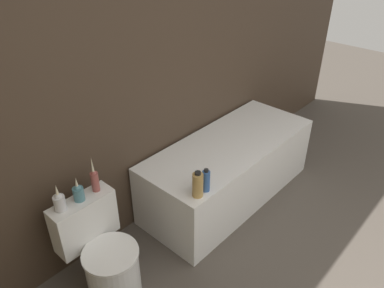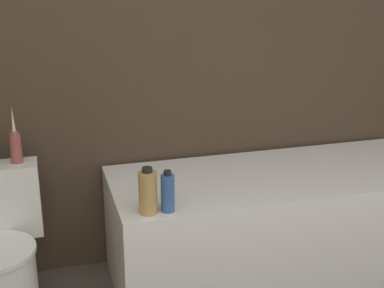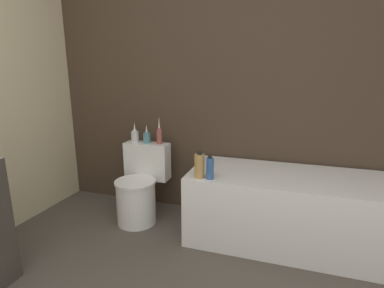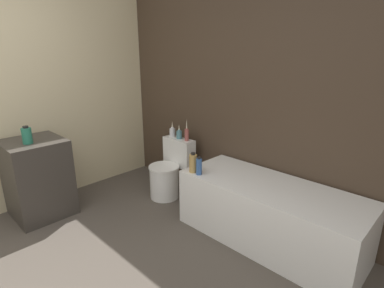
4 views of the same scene
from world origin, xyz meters
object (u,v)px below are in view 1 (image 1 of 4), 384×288
at_px(toilet, 104,257).
at_px(vase_silver, 78,192).
at_px(vase_gold, 59,201).
at_px(bathtub, 229,169).
at_px(shampoo_bottle_tall, 198,185).
at_px(shampoo_bottle_short, 206,181).
at_px(vase_bronze, 95,180).

relative_size(toilet, vase_silver, 3.94).
height_order(toilet, vase_gold, vase_gold).
xyz_separation_m(bathtub, shampoo_bottle_tall, (-0.72, -0.26, 0.37)).
bearing_deg(shampoo_bottle_tall, shampoo_bottle_short, -2.62).
height_order(bathtub, toilet, toilet).
bearing_deg(shampoo_bottle_short, shampoo_bottle_tall, 177.38).
height_order(toilet, shampoo_bottle_short, shampoo_bottle_short).
xyz_separation_m(toilet, vase_gold, (-0.13, 0.18, 0.45)).
distance_m(toilet, vase_silver, 0.48).
bearing_deg(bathtub, toilet, -179.46).
bearing_deg(vase_gold, toilet, -55.12).
xyz_separation_m(vase_gold, vase_bronze, (0.26, -0.00, 0.02)).
height_order(bathtub, vase_bronze, vase_bronze).
bearing_deg(vase_silver, vase_bronze, 1.11).
distance_m(toilet, vase_bronze, 0.52).
bearing_deg(toilet, bathtub, 0.54).
xyz_separation_m(toilet, shampoo_bottle_tall, (0.65, -0.25, 0.36)).
distance_m(bathtub, shampoo_bottle_tall, 0.85).
height_order(vase_silver, shampoo_bottle_short, vase_silver).
distance_m(bathtub, vase_bronze, 1.34).
height_order(vase_gold, shampoo_bottle_tall, vase_gold).
bearing_deg(vase_bronze, shampoo_bottle_short, -35.83).
distance_m(vase_gold, vase_silver, 0.13).
xyz_separation_m(bathtub, vase_silver, (-1.36, 0.17, 0.46)).
distance_m(vase_gold, shampoo_bottle_short, 0.97).
bearing_deg(vase_silver, toilet, -90.00).
bearing_deg(bathtub, vase_bronze, 172.26).
bearing_deg(shampoo_bottle_tall, vase_gold, 150.77).
bearing_deg(shampoo_bottle_short, toilet, 160.85).
bearing_deg(shampoo_bottle_short, bathtub, 22.78).
distance_m(toilet, shampoo_bottle_tall, 0.78).
xyz_separation_m(shampoo_bottle_tall, shampoo_bottle_short, (0.08, -0.00, -0.01)).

